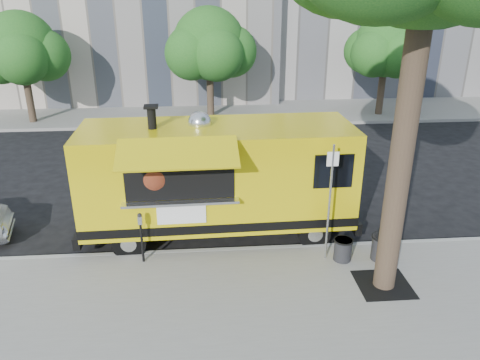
% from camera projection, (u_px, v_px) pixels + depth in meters
% --- Properties ---
extents(ground, '(120.00, 120.00, 0.00)m').
position_uv_depth(ground, '(257.00, 235.00, 13.17)').
color(ground, black).
rests_on(ground, ground).
extents(sidewalk, '(60.00, 6.00, 0.15)m').
position_uv_depth(sidewalk, '(280.00, 329.00, 9.46)').
color(sidewalk, gray).
rests_on(sidewalk, ground).
extents(curb, '(60.00, 0.14, 0.16)m').
position_uv_depth(curb, '(261.00, 250.00, 12.29)').
color(curb, '#999993').
rests_on(curb, ground).
extents(far_sidewalk, '(60.00, 5.00, 0.15)m').
position_uv_depth(far_sidewalk, '(229.00, 113.00, 25.57)').
color(far_sidewalk, gray).
rests_on(far_sidewalk, ground).
extents(tree_well, '(1.20, 1.20, 0.02)m').
position_uv_depth(tree_well, '(383.00, 284.00, 10.73)').
color(tree_well, black).
rests_on(tree_well, sidewalk).
extents(far_tree_a, '(3.42, 3.42, 5.36)m').
position_uv_depth(far_tree_a, '(21.00, 48.00, 22.30)').
color(far_tree_a, '#33261C').
rests_on(far_tree_a, far_sidewalk).
extents(far_tree_b, '(3.60, 3.60, 5.50)m').
position_uv_depth(far_tree_b, '(209.00, 44.00, 23.32)').
color(far_tree_b, '#33261C').
rests_on(far_tree_b, far_sidewalk).
extents(far_tree_c, '(3.24, 3.24, 5.21)m').
position_uv_depth(far_tree_c, '(386.00, 45.00, 23.76)').
color(far_tree_c, '#33261C').
rests_on(far_tree_c, far_sidewalk).
extents(sign_post, '(0.28, 0.06, 3.00)m').
position_uv_depth(sign_post, '(330.00, 196.00, 11.15)').
color(sign_post, silver).
rests_on(sign_post, sidewalk).
extents(parking_meter, '(0.11, 0.11, 1.33)m').
position_uv_depth(parking_meter, '(141.00, 232.00, 11.33)').
color(parking_meter, black).
rests_on(parking_meter, sidewalk).
extents(food_truck, '(7.54, 3.60, 3.71)m').
position_uv_depth(food_truck, '(217.00, 177.00, 12.58)').
color(food_truck, '#DAC50B').
rests_on(food_truck, ground).
extents(trash_bin_left, '(0.47, 0.47, 0.57)m').
position_uv_depth(trash_bin_left, '(343.00, 249.00, 11.61)').
color(trash_bin_left, black).
rests_on(trash_bin_left, sidewalk).
extents(trash_bin_right, '(0.54, 0.54, 0.64)m').
position_uv_depth(trash_bin_right, '(381.00, 247.00, 11.63)').
color(trash_bin_right, black).
rests_on(trash_bin_right, sidewalk).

